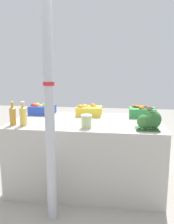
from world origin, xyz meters
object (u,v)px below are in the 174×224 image
object	(u,v)px
orange_crate	(89,110)
pickle_jar	(86,121)
support_pole	(49,97)
broccoli_pile	(149,121)
apple_crate	(42,109)
sparrow_bird	(149,108)
carrot_crate	(142,112)
juice_bottle_amber	(13,115)
juice_bottle_golden	(23,115)

from	to	relation	value
orange_crate	pickle_jar	bearing A→B (deg)	-84.70
support_pole	broccoli_pile	bearing A→B (deg)	23.16
apple_crate	orange_crate	world-z (taller)	same
sparrow_bird	support_pole	bearing A→B (deg)	44.95
apple_crate	broccoli_pile	distance (m)	1.36
orange_crate	sparrow_bird	distance (m)	0.87
support_pole	pickle_jar	distance (m)	0.53
support_pole	carrot_crate	size ratio (longest dim) A/B	7.42
carrot_crate	broccoli_pile	world-z (taller)	broccoli_pile
sparrow_bird	orange_crate	bearing A→B (deg)	-19.62
support_pole	apple_crate	world-z (taller)	support_pole
juice_bottle_amber	sparrow_bird	size ratio (longest dim) A/B	1.86
carrot_crate	pickle_jar	bearing A→B (deg)	-135.23
carrot_crate	broccoli_pile	bearing A→B (deg)	-88.65
broccoli_pile	support_pole	bearing A→B (deg)	-156.84
apple_crate	juice_bottle_golden	xyz separation A→B (m)	(-0.02, -0.56, 0.04)
apple_crate	juice_bottle_amber	bearing A→B (deg)	-102.78
juice_bottle_golden	juice_bottle_amber	bearing A→B (deg)	-180.00
apple_crate	juice_bottle_amber	distance (m)	0.58
carrot_crate	pickle_jar	world-z (taller)	carrot_crate
support_pole	juice_bottle_golden	size ratio (longest dim) A/B	8.97
orange_crate	sparrow_bird	bearing A→B (deg)	-40.30
orange_crate	juice_bottle_amber	size ratio (longest dim) A/B	1.24
broccoli_pile	carrot_crate	bearing A→B (deg)	91.35
support_pole	pickle_jar	bearing A→B (deg)	53.79
apple_crate	broccoli_pile	xyz separation A→B (m)	(1.23, -0.56, 0.02)
juice_bottle_golden	sparrow_bird	size ratio (longest dim) A/B	1.90
orange_crate	carrot_crate	world-z (taller)	orange_crate
apple_crate	juice_bottle_golden	size ratio (longest dim) A/B	1.21
pickle_jar	apple_crate	bearing A→B (deg)	138.10
apple_crate	juice_bottle_amber	xyz separation A→B (m)	(-0.13, -0.56, 0.04)
orange_crate	carrot_crate	size ratio (longest dim) A/B	1.00
support_pole	juice_bottle_golden	xyz separation A→B (m)	(-0.39, 0.37, -0.25)
carrot_crate	pickle_jar	xyz separation A→B (m)	(-0.59, -0.58, 0.01)
support_pole	juice_bottle_amber	world-z (taller)	support_pole
orange_crate	apple_crate	bearing A→B (deg)	-179.12
juice_bottle_amber	sparrow_bird	distance (m)	1.37
carrot_crate	sparrow_bird	size ratio (longest dim) A/B	2.29
juice_bottle_golden	pickle_jar	distance (m)	0.65
juice_bottle_golden	orange_crate	bearing A→B (deg)	43.74
carrot_crate	juice_bottle_golden	xyz separation A→B (m)	(-1.24, -0.57, 0.05)
orange_crate	juice_bottle_amber	bearing A→B (deg)	-141.14
support_pole	juice_bottle_amber	bearing A→B (deg)	143.54
carrot_crate	juice_bottle_golden	distance (m)	1.36
support_pole	apple_crate	bearing A→B (deg)	111.73
support_pole	sparrow_bird	world-z (taller)	support_pole
support_pole	broccoli_pile	world-z (taller)	support_pole
orange_crate	pickle_jar	distance (m)	0.58
orange_crate	broccoli_pile	bearing A→B (deg)	-41.25
broccoli_pile	juice_bottle_golden	xyz separation A→B (m)	(-1.25, -0.00, 0.02)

